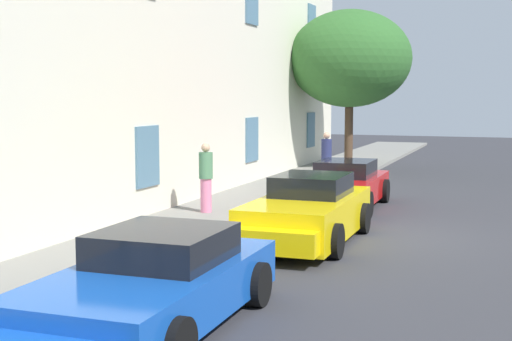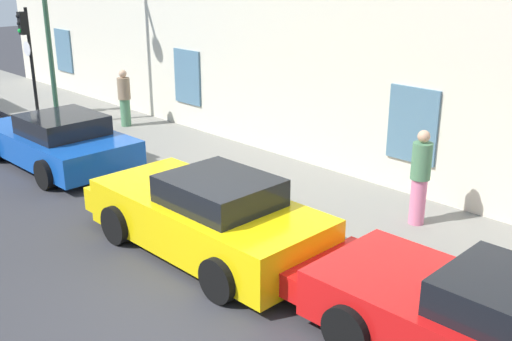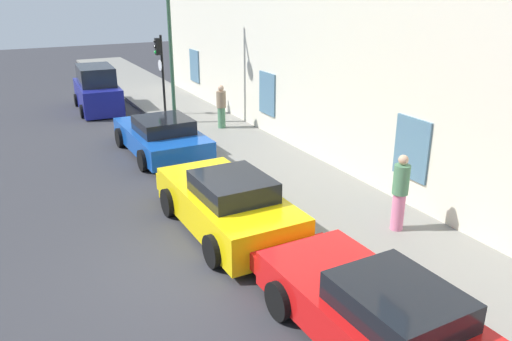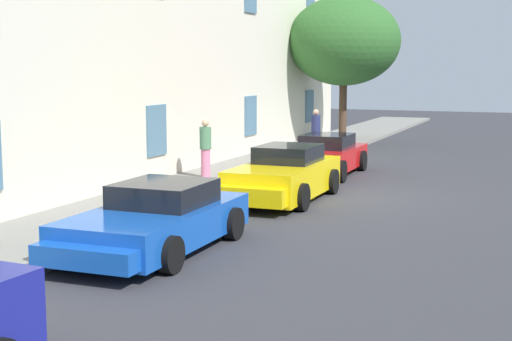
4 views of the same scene
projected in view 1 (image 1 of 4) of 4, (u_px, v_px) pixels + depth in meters
The scene contains 9 objects.
ground_plane at pixel (375, 237), 15.60m from camera, with size 80.00×80.00×0.00m, color #333338.
sidewalk at pixel (205, 222), 17.02m from camera, with size 60.00×3.12×0.14m, color gray.
building_facade at pixel (73, 12), 17.74m from camera, with size 36.11×4.56×10.31m.
sportscar_red_lead at pixel (147, 288), 9.31m from camera, with size 4.81×2.32×1.27m.
sportscar_yellow_flank at pixel (305, 214), 14.82m from camera, with size 4.75×2.12×1.40m.
sportscar_white_middle at pixel (342, 188), 19.40m from camera, with size 4.89×2.13×1.29m.
tree_near_kerb at pixel (350, 59), 28.67m from camera, with size 4.97×4.97×6.40m.
pedestrian_strolling at pixel (206, 177), 17.92m from camera, with size 0.37×0.37×1.75m.
pedestrian_bystander at pixel (326, 158), 23.29m from camera, with size 0.34×0.34×1.76m.
Camera 1 is at (-15.31, -2.91, 3.09)m, focal length 49.81 mm.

